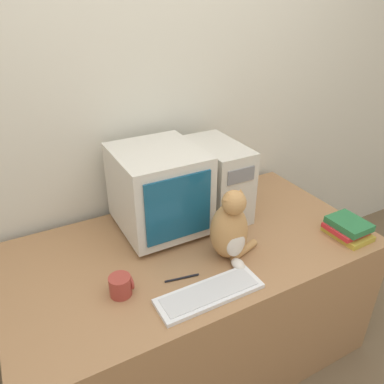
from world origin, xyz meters
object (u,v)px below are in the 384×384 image
book_stack (348,228)px  pen (182,278)px  computer_tower (217,179)px  keyboard (210,293)px  crt_monitor (159,189)px  cat (230,229)px  mug (121,286)px

book_stack → pen: book_stack is taller
computer_tower → pen: size_ratio=2.76×
keyboard → computer_tower: bearing=55.8°
crt_monitor → computer_tower: bearing=-0.7°
cat → pen: (-0.25, -0.03, -0.14)m
keyboard → pen: 0.15m
crt_monitor → computer_tower: (0.33, -0.00, -0.02)m
cat → book_stack: bearing=-7.9°
computer_tower → pen: computer_tower is taller
computer_tower → book_stack: 0.68m
crt_monitor → book_stack: size_ratio=2.12×
pen → book_stack: bearing=-7.0°
crt_monitor → cat: (0.17, -0.36, -0.07)m
keyboard → book_stack: (0.80, 0.03, 0.03)m
crt_monitor → keyboard: crt_monitor is taller
keyboard → pen: size_ratio=2.97×
book_stack → mug: (-1.10, 0.14, 0.00)m
book_stack → mug: 1.10m
cat → mug: cat is taller
cat → book_stack: cat is taller
keyboard → mug: bearing=150.2°
cat → mug: size_ratio=3.74×
cat → mug: 0.51m
keyboard → mug: size_ratio=4.67×
keyboard → cat: bearing=39.9°
computer_tower → keyboard: size_ratio=0.93×
cat → keyboard: bearing=-135.0°
computer_tower → pen: (-0.41, -0.39, -0.19)m
computer_tower → keyboard: (-0.36, -0.53, -0.18)m
cat → pen: 0.29m
crt_monitor → mug: (-0.33, -0.36, -0.17)m
book_stack → mug: size_ratio=2.21×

